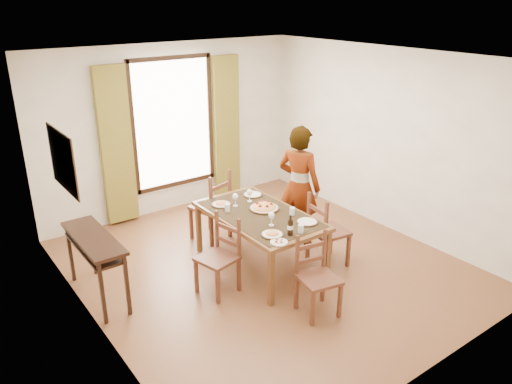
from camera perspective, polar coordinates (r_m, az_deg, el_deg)
ground at (r=6.72m, az=1.09°, el=-8.42°), size 5.00×5.00×0.00m
room_shell at (r=6.19m, az=0.44°, el=4.49°), size 4.60×5.10×2.74m
console_table at (r=6.06m, az=-18.03°, el=-5.83°), size 0.38×1.20×0.80m
dining_table at (r=6.42m, az=0.40°, el=-3.00°), size 1.00×1.75×0.76m
chair_west at (r=6.01m, az=-4.23°, el=-7.52°), size 0.51×0.51×0.95m
chair_north at (r=7.24m, az=-5.04°, el=-1.83°), size 0.58×0.58×1.06m
chair_south at (r=5.67m, az=6.99°, el=-9.75°), size 0.48×0.48×0.93m
chair_east at (r=6.61m, az=8.06°, el=-4.63°), size 0.50×0.50×1.00m
man at (r=6.98m, az=4.94°, el=0.62°), size 0.92×0.85×1.75m
plate_sw at (r=5.82m, az=1.87°, el=-4.73°), size 0.27×0.27×0.05m
plate_se at (r=6.16m, az=5.85°, el=-3.29°), size 0.27×0.27×0.05m
plate_nw at (r=6.65m, az=-4.01°, el=-1.29°), size 0.27×0.27×0.05m
plate_ne at (r=6.95m, az=-0.39°, el=-0.18°), size 0.27×0.27×0.05m
pasta_platter at (r=6.50m, az=0.94°, el=-1.57°), size 0.40×0.40×0.10m
caprese_plate at (r=5.66m, az=2.65°, el=-5.65°), size 0.20×0.20×0.04m
wine_glass_a at (r=6.03m, az=1.77°, el=-3.06°), size 0.08×0.08×0.18m
wine_glass_b at (r=6.72m, az=-0.75°, el=-0.36°), size 0.08×0.08×0.18m
wine_glass_c at (r=6.58m, az=-2.38°, el=-0.88°), size 0.08×0.08×0.18m
tumbler_a at (r=6.35m, az=4.17°, el=-2.21°), size 0.07×0.07×0.10m
tumbler_b at (r=6.45m, az=-3.29°, el=-1.81°), size 0.07×0.07×0.10m
tumbler_c at (r=5.90m, az=5.14°, el=-4.19°), size 0.07×0.07×0.10m
wine_bottle at (r=5.80m, az=3.95°, el=-3.80°), size 0.07×0.07×0.25m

